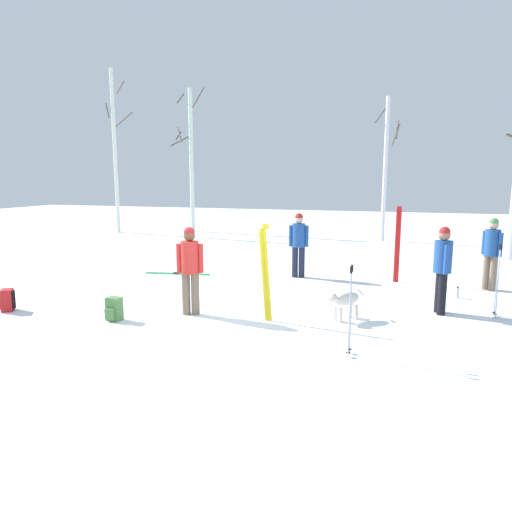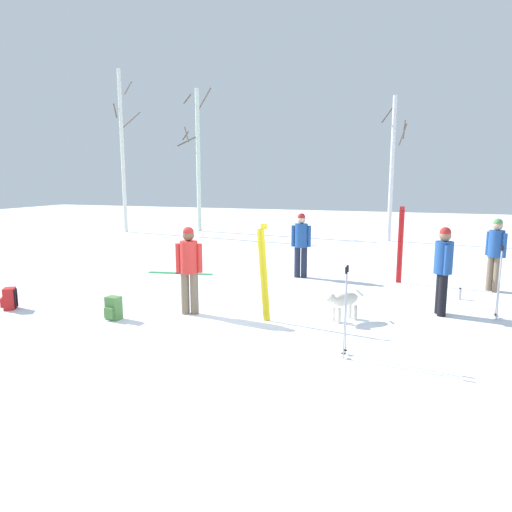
{
  "view_description": "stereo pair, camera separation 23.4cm",
  "coord_description": "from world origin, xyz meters",
  "px_view_note": "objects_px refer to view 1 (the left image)",
  "views": [
    {
      "loc": [
        2.96,
        -7.62,
        2.64
      ],
      "look_at": [
        0.03,
        1.62,
        1.0
      ],
      "focal_mm": 32.65,
      "sensor_mm": 36.0,
      "label": 1
    },
    {
      "loc": [
        3.18,
        -7.55,
        2.64
      ],
      "look_at": [
        0.03,
        1.62,
        1.0
      ],
      "focal_mm": 32.65,
      "sensor_mm": 36.0,
      "label": 2
    }
  ],
  "objects_px": {
    "backpack_1": "(114,309)",
    "birch_tree_1": "(191,157)",
    "person_0": "(442,264)",
    "person_1": "(299,241)",
    "ski_pair_planted_0": "(265,273)",
    "backpack_0": "(7,300)",
    "birch_tree_0": "(115,150)",
    "ski_pair_planted_1": "(397,245)",
    "birch_tree_2": "(386,168)",
    "person_2": "(190,265)",
    "ski_poles_0": "(498,279)",
    "water_bottle_0": "(457,293)",
    "ski_poles_1": "(350,308)",
    "person_3": "(492,249)",
    "ski_pair_lying_0": "(177,274)",
    "dog": "(344,300)"
  },
  "relations": [
    {
      "from": "ski_pair_planted_1",
      "to": "birch_tree_0",
      "type": "bearing_deg",
      "value": 150.76
    },
    {
      "from": "person_0",
      "to": "person_2",
      "type": "height_order",
      "value": "same"
    },
    {
      "from": "person_1",
      "to": "ski_poles_1",
      "type": "height_order",
      "value": "person_1"
    },
    {
      "from": "person_1",
      "to": "birch_tree_1",
      "type": "distance_m",
      "value": 11.94
    },
    {
      "from": "person_1",
      "to": "birch_tree_1",
      "type": "xyz_separation_m",
      "value": [
        -7.38,
        9.02,
        2.62
      ]
    },
    {
      "from": "birch_tree_0",
      "to": "ski_poles_1",
      "type": "bearing_deg",
      "value": -45.51
    },
    {
      "from": "birch_tree_1",
      "to": "ski_poles_0",
      "type": "bearing_deg",
      "value": -44.19
    },
    {
      "from": "person_0",
      "to": "birch_tree_2",
      "type": "bearing_deg",
      "value": 98.34
    },
    {
      "from": "person_1",
      "to": "ski_pair_planted_1",
      "type": "height_order",
      "value": "ski_pair_planted_1"
    },
    {
      "from": "backpack_0",
      "to": "backpack_1",
      "type": "distance_m",
      "value": 2.42
    },
    {
      "from": "ski_poles_0",
      "to": "birch_tree_0",
      "type": "relative_size",
      "value": 0.18
    },
    {
      "from": "person_2",
      "to": "birch_tree_0",
      "type": "distance_m",
      "value": 15.14
    },
    {
      "from": "backpack_1",
      "to": "birch_tree_1",
      "type": "bearing_deg",
      "value": 109.68
    },
    {
      "from": "person_3",
      "to": "ski_pair_lying_0",
      "type": "relative_size",
      "value": 0.93
    },
    {
      "from": "ski_pair_lying_0",
      "to": "backpack_0",
      "type": "bearing_deg",
      "value": -110.16
    },
    {
      "from": "person_3",
      "to": "ski_pair_lying_0",
      "type": "height_order",
      "value": "person_3"
    },
    {
      "from": "person_2",
      "to": "birch_tree_0",
      "type": "relative_size",
      "value": 0.22
    },
    {
      "from": "person_0",
      "to": "person_1",
      "type": "bearing_deg",
      "value": 143.78
    },
    {
      "from": "person_1",
      "to": "birch_tree_0",
      "type": "xyz_separation_m",
      "value": [
        -10.6,
        7.52,
        2.94
      ]
    },
    {
      "from": "dog",
      "to": "ski_pair_planted_1",
      "type": "xyz_separation_m",
      "value": [
        0.86,
        3.68,
        0.57
      ]
    },
    {
      "from": "ski_pair_planted_1",
      "to": "backpack_1",
      "type": "height_order",
      "value": "ski_pair_planted_1"
    },
    {
      "from": "dog",
      "to": "ski_pair_planted_1",
      "type": "height_order",
      "value": "ski_pair_planted_1"
    },
    {
      "from": "ski_pair_planted_0",
      "to": "birch_tree_2",
      "type": "distance_m",
      "value": 12.51
    },
    {
      "from": "birch_tree_0",
      "to": "birch_tree_2",
      "type": "bearing_deg",
      "value": 3.42
    },
    {
      "from": "backpack_1",
      "to": "birch_tree_1",
      "type": "distance_m",
      "value": 15.08
    },
    {
      "from": "person_1",
      "to": "ski_pair_planted_1",
      "type": "distance_m",
      "value": 2.52
    },
    {
      "from": "birch_tree_2",
      "to": "ski_pair_lying_0",
      "type": "bearing_deg",
      "value": -119.82
    },
    {
      "from": "ski_pair_planted_0",
      "to": "ski_pair_lying_0",
      "type": "height_order",
      "value": "ski_pair_planted_0"
    },
    {
      "from": "ski_pair_lying_0",
      "to": "birch_tree_1",
      "type": "distance_m",
      "value": 11.08
    },
    {
      "from": "birch_tree_0",
      "to": "birch_tree_1",
      "type": "xyz_separation_m",
      "value": [
        3.22,
        1.5,
        -0.31
      ]
    },
    {
      "from": "ski_pair_planted_0",
      "to": "backpack_0",
      "type": "bearing_deg",
      "value": -169.46
    },
    {
      "from": "person_2",
      "to": "backpack_0",
      "type": "distance_m",
      "value": 3.8
    },
    {
      "from": "ski_poles_0",
      "to": "water_bottle_0",
      "type": "height_order",
      "value": "ski_poles_0"
    },
    {
      "from": "backpack_0",
      "to": "birch_tree_2",
      "type": "bearing_deg",
      "value": 63.16
    },
    {
      "from": "person_1",
      "to": "ski_pair_planted_0",
      "type": "bearing_deg",
      "value": -86.36
    },
    {
      "from": "dog",
      "to": "birch_tree_0",
      "type": "xyz_separation_m",
      "value": [
        -12.25,
        11.02,
        3.53
      ]
    },
    {
      "from": "person_3",
      "to": "birch_tree_2",
      "type": "relative_size",
      "value": 0.29
    },
    {
      "from": "person_3",
      "to": "ski_pair_planted_0",
      "type": "height_order",
      "value": "ski_pair_planted_0"
    },
    {
      "from": "person_2",
      "to": "birch_tree_1",
      "type": "bearing_deg",
      "value": 115.22
    },
    {
      "from": "person_0",
      "to": "ski_pair_planted_0",
      "type": "distance_m",
      "value": 3.47
    },
    {
      "from": "ski_poles_0",
      "to": "birch_tree_0",
      "type": "distance_m",
      "value": 18.25
    },
    {
      "from": "birch_tree_1",
      "to": "ski_pair_planted_1",
      "type": "bearing_deg",
      "value": -41.77
    },
    {
      "from": "ski_pair_planted_1",
      "to": "birch_tree_1",
      "type": "distance_m",
      "value": 13.53
    },
    {
      "from": "ski_pair_planted_0",
      "to": "backpack_0",
      "type": "xyz_separation_m",
      "value": [
        -5.11,
        -0.95,
        -0.69
      ]
    },
    {
      "from": "ski_pair_planted_0",
      "to": "birch_tree_0",
      "type": "xyz_separation_m",
      "value": [
        -10.85,
        11.48,
        3.02
      ]
    },
    {
      "from": "birch_tree_0",
      "to": "ski_pair_planted_1",
      "type": "bearing_deg",
      "value": -29.24
    },
    {
      "from": "ski_pair_lying_0",
      "to": "backpack_1",
      "type": "xyz_separation_m",
      "value": [
        0.84,
        -4.19,
        0.2
      ]
    },
    {
      "from": "backpack_0",
      "to": "backpack_1",
      "type": "height_order",
      "value": "same"
    },
    {
      "from": "dog",
      "to": "ski_poles_0",
      "type": "xyz_separation_m",
      "value": [
        2.73,
        1.09,
        0.37
      ]
    },
    {
      "from": "birch_tree_1",
      "to": "person_1",
      "type": "bearing_deg",
      "value": -50.69
    }
  ]
}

